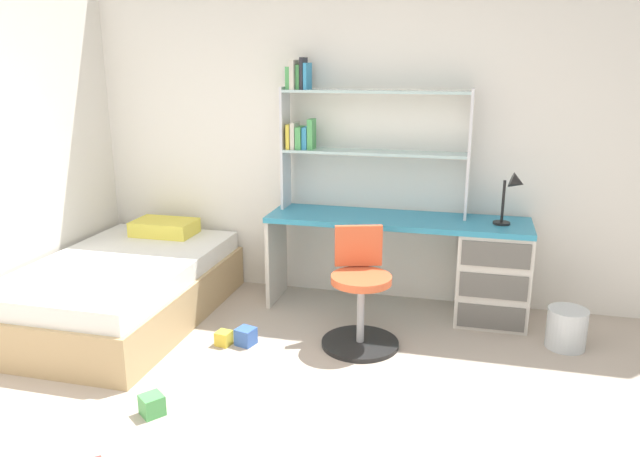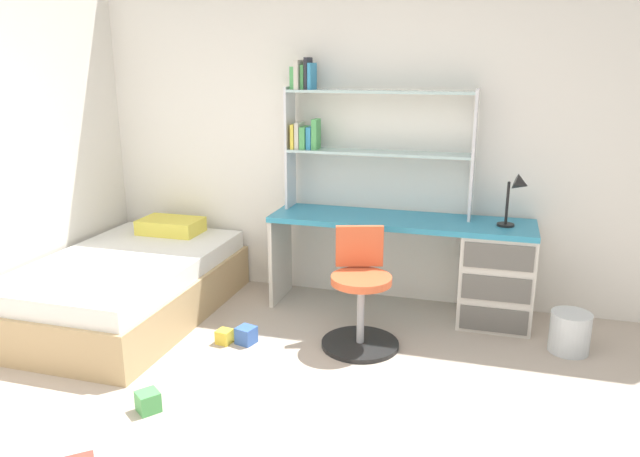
% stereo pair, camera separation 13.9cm
% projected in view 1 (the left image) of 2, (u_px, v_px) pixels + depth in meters
% --- Properties ---
extents(room_shell, '(5.48, 5.95, 2.71)m').
position_uv_depth(room_shell, '(144.00, 144.00, 3.71)').
color(room_shell, white).
rests_on(room_shell, ground_plane).
extents(desk, '(1.93, 0.51, 0.73)m').
position_uv_depth(desk, '(465.00, 264.00, 4.42)').
color(desk, teal).
rests_on(desk, ground_plane).
extents(bookshelf_hutch, '(1.41, 0.22, 1.15)m').
position_uv_depth(bookshelf_hutch, '(350.00, 126.00, 4.51)').
color(bookshelf_hutch, silver).
rests_on(bookshelf_hutch, desk).
extents(desk_lamp, '(0.20, 0.17, 0.38)m').
position_uv_depth(desk_lamp, '(514.00, 191.00, 4.17)').
color(desk_lamp, black).
rests_on(desk_lamp, desk).
extents(swivel_chair, '(0.52, 0.52, 0.79)m').
position_uv_depth(swivel_chair, '(360.00, 301.00, 4.01)').
color(swivel_chair, black).
rests_on(swivel_chair, ground_plane).
extents(bed_platform, '(1.16, 1.85, 0.58)m').
position_uv_depth(bed_platform, '(124.00, 288.00, 4.44)').
color(bed_platform, tan).
rests_on(bed_platform, ground_plane).
extents(waste_bin, '(0.26, 0.26, 0.27)m').
position_uv_depth(waste_bin, '(567.00, 328.00, 4.01)').
color(waste_bin, silver).
rests_on(waste_bin, ground_plane).
extents(toy_block_yellow_0, '(0.11, 0.11, 0.09)m').
position_uv_depth(toy_block_yellow_0, '(224.00, 338.00, 4.06)').
color(toy_block_yellow_0, gold).
rests_on(toy_block_yellow_0, ground_plane).
extents(toy_block_green_1, '(0.16, 0.16, 0.11)m').
position_uv_depth(toy_block_green_1, '(152.00, 405.00, 3.25)').
color(toy_block_green_1, '#479E51').
rests_on(toy_block_green_1, ground_plane).
extents(toy_block_blue_2, '(0.14, 0.14, 0.12)m').
position_uv_depth(toy_block_blue_2, '(246.00, 336.00, 4.07)').
color(toy_block_blue_2, '#3860B7').
rests_on(toy_block_blue_2, ground_plane).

